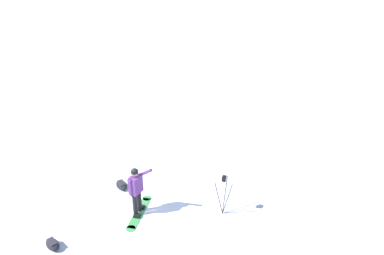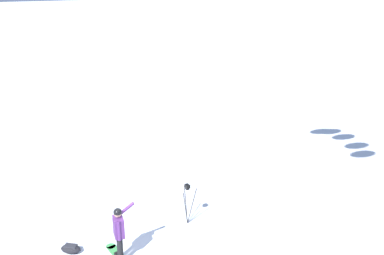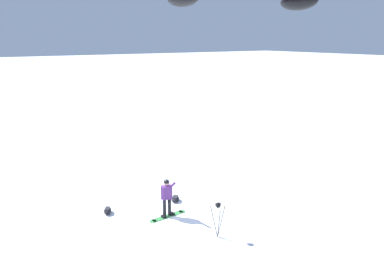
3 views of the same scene
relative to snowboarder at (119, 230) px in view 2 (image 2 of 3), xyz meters
name	(u,v)px [view 2 (image 2 of 3)]	position (x,y,z in m)	size (l,w,h in m)	color
ground_plane	(143,252)	(0.68, 0.06, -0.99)	(300.00, 300.00, 0.00)	white
snowboarder	(119,230)	(0.00, 0.00, 0.00)	(0.70, 0.46, 1.66)	black
gear_bag_large	(71,249)	(-1.11, 1.05, -0.87)	(0.66, 0.64, 0.24)	black
camera_tripod	(188,196)	(2.54, 0.74, -0.01)	(0.54, 0.49, 1.37)	#262628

